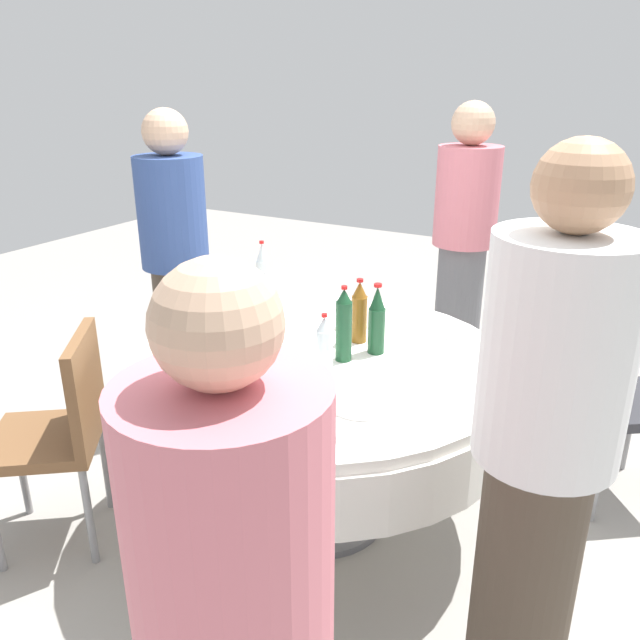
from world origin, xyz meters
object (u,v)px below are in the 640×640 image
(bottle_dark_green_rear, at_px, (344,326))
(dining_table, at_px, (320,390))
(person_far, at_px, (463,249))
(plate_mid, at_px, (259,320))
(chair_south, at_px, (609,390))
(bottle_amber_near, at_px, (234,319))
(bottle_dark_green_south, at_px, (377,321))
(chair_outer, at_px, (63,423))
(wine_glass_outer, at_px, (276,368))
(person_rear, at_px, (176,265))
(bottle_clear_far, at_px, (263,277))
(bottle_clear_west, at_px, (324,347))
(person_front, at_px, (540,469))
(plate_right, at_px, (350,321))
(wine_glass_rear, at_px, (208,338))
(bottle_amber_front, at_px, (359,313))
(wine_glass_near, at_px, (172,332))
(wine_glass_south, at_px, (273,348))
(plate_inner, at_px, (361,403))

(bottle_dark_green_rear, bearing_deg, dining_table, 9.69)
(bottle_dark_green_rear, relative_size, person_far, 0.18)
(plate_mid, xyz_separation_m, chair_south, (-1.39, -0.54, -0.23))
(bottle_amber_near, bearing_deg, bottle_dark_green_south, -149.09)
(bottle_dark_green_rear, bearing_deg, plate_mid, -18.06)
(person_far, bearing_deg, plate_mid, -108.35)
(dining_table, relative_size, chair_outer, 1.73)
(wine_glass_outer, relative_size, person_rear, 0.08)
(bottle_clear_far, distance_m, bottle_dark_green_south, 0.70)
(bottle_clear_west, bearing_deg, wine_glass_outer, 70.58)
(bottle_dark_green_south, xyz_separation_m, person_rear, (1.25, -0.27, -0.02))
(bottle_clear_far, relative_size, person_far, 0.20)
(bottle_dark_green_south, xyz_separation_m, person_far, (0.06, -1.27, -0.01))
(person_front, bearing_deg, plate_right, -102.31)
(wine_glass_rear, xyz_separation_m, wine_glass_outer, (-0.33, 0.05, -0.02))
(bottle_amber_front, relative_size, wine_glass_near, 1.79)
(bottle_amber_front, relative_size, wine_glass_outer, 1.99)
(bottle_clear_far, height_order, person_rear, person_rear)
(bottle_amber_near, distance_m, person_front, 1.29)
(dining_table, xyz_separation_m, wine_glass_outer, (-0.02, 0.34, 0.24))
(bottle_amber_near, bearing_deg, bottle_amber_front, -136.09)
(person_front, bearing_deg, person_rear, -85.01)
(bottle_dark_green_rear, xyz_separation_m, wine_glass_near, (0.57, 0.30, -0.03))
(plate_right, bearing_deg, bottle_amber_near, 64.92)
(dining_table, height_order, wine_glass_near, wine_glass_near)
(bottle_clear_far, height_order, plate_mid, bottle_clear_far)
(wine_glass_south, height_order, wine_glass_outer, wine_glass_south)
(bottle_dark_green_south, relative_size, wine_glass_rear, 1.75)
(bottle_dark_green_rear, distance_m, plate_mid, 0.54)
(dining_table, distance_m, plate_right, 0.41)
(bottle_dark_green_rear, relative_size, chair_south, 0.34)
(wine_glass_south, relative_size, chair_south, 0.17)
(wine_glass_rear, relative_size, wine_glass_outer, 1.21)
(dining_table, bearing_deg, bottle_amber_near, 25.12)
(bottle_clear_far, xyz_separation_m, chair_south, (-1.49, -0.37, -0.37))
(wine_glass_near, distance_m, chair_outer, 0.54)
(dining_table, height_order, bottle_clear_west, bottle_clear_west)
(person_rear, bearing_deg, bottle_amber_near, -104.39)
(dining_table, distance_m, person_rear, 1.19)
(bottle_clear_west, height_order, plate_right, bottle_clear_west)
(wine_glass_outer, height_order, plate_mid, wine_glass_outer)
(bottle_dark_green_rear, xyz_separation_m, bottle_amber_near, (0.39, 0.16, 0.00))
(bottle_clear_west, bearing_deg, person_far, -90.66)
(wine_glass_south, bearing_deg, bottle_amber_front, -105.85)
(bottle_clear_west, relative_size, person_far, 0.14)
(wine_glass_near, distance_m, wine_glass_outer, 0.50)
(bottle_dark_green_south, bearing_deg, plate_inner, 108.39)
(bottle_clear_west, relative_size, person_rear, 0.15)
(bottle_dark_green_south, bearing_deg, person_front, 137.53)
(person_far, bearing_deg, plate_inner, -78.80)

